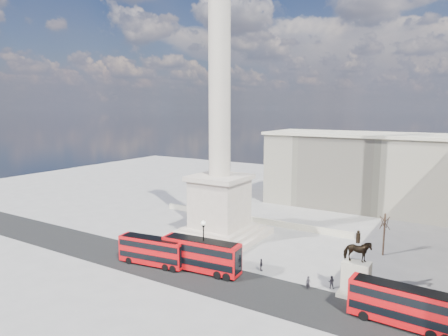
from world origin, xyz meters
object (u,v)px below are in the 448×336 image
Objects in this scene: red_bus_b at (202,255)px; red_bus_c at (403,306)px; nelsons_column at (220,163)px; red_bus_a at (153,251)px; victorian_lamp at (204,242)px; equestrian_statue at (356,274)px; pedestrian_walking at (308,283)px; pedestrian_crossing at (261,265)px; pedestrian_standing at (331,282)px.

red_bus_b is 1.08× the size of red_bus_c.
nelsons_column is at bearing 107.96° from red_bus_b.
red_bus_a is at bearing -174.92° from red_bus_c.
equestrian_statue is at bearing 11.37° from victorian_lamp.
pedestrian_walking is (-5.33, -1.35, -1.92)m from equestrian_statue.
equestrian_statue is at bearing -109.56° from pedestrian_crossing.
pedestrian_walking is (14.20, 2.33, -1.49)m from red_bus_b.
nelsons_column is 26.07m from pedestrian_walking.
nelsons_column reaches higher than victorian_lamp.
nelsons_column is 35.80m from red_bus_c.
pedestrian_standing is at bearing 6.57° from red_bus_a.
red_bus_a is at bearing 2.49° from pedestrian_standing.
nelsons_column reaches higher than red_bus_c.
victorian_lamp is at bearing 3.94° from red_bus_a.
nelsons_column is 19.75m from pedestrian_crossing.
red_bus_c reaches higher than red_bus_a.
red_bus_c is 10.02m from pedestrian_standing.
victorian_lamp is at bearing 3.72° from pedestrian_standing.
nelsons_column is 30.70× the size of pedestrian_standing.
red_bus_b is 6.95× the size of pedestrian_standing.
pedestrian_walking is (13.75, 2.49, -3.40)m from victorian_lamp.
red_bus_a is at bearing -168.31° from victorian_lamp.
red_bus_a is 0.90× the size of red_bus_b.
red_bus_b is (5.85, -13.83, -10.56)m from nelsons_column.
equestrian_statue is at bearing 146.46° from red_bus_c.
pedestrian_crossing is at bearing 36.79° from victorian_lamp.
red_bus_b is 25.17m from red_bus_c.
red_bus_c is 6.46× the size of pedestrian_standing.
pedestrian_standing is at bearing 9.64° from red_bus_b.
nelsons_column is at bearing -34.95° from pedestrian_standing.
pedestrian_walking is (20.06, -11.50, -12.05)m from nelsons_column.
nelsons_column is at bearing 158.09° from red_bus_c.
victorian_lamp is 14.38m from pedestrian_walking.
nelsons_column reaches higher than equestrian_statue.
victorian_lamp is 16.98m from pedestrian_standing.
red_bus_c is 6.09× the size of pedestrian_crossing.
pedestrian_walking is at bearing 3.02° from red_bus_a.
victorian_lamp reaches higher than pedestrian_standing.
red_bus_c is at bearing -36.38° from equestrian_statue.
pedestrian_crossing is (-18.44, 5.01, -1.35)m from red_bus_c.
red_bus_b is 14.47m from pedestrian_walking.
pedestrian_standing is at bearing -23.13° from nelsons_column.
pedestrian_walking is at bearing 168.50° from red_bus_c.
victorian_lamp is 8.55m from pedestrian_crossing.
red_bus_a is 5.89× the size of pedestrian_crossing.
victorian_lamp is at bearing 111.07° from pedestrian_crossing.
red_bus_a is 1.26× the size of equestrian_statue.
pedestrian_crossing is (-7.47, 2.21, -0.01)m from pedestrian_walking.
nelsons_column is at bearing 164.17° from pedestrian_walking.
red_bus_a is 6.26× the size of pedestrian_standing.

